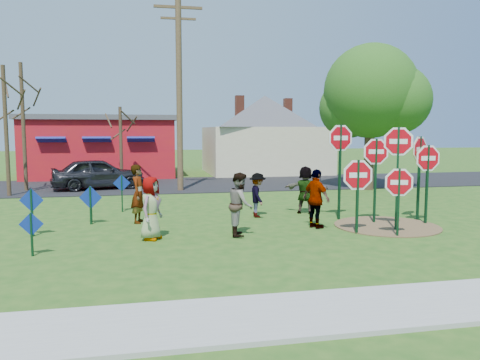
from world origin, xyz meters
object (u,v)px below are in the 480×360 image
at_px(stop_sign_c, 398,154).
at_px(person_a, 151,208).
at_px(leafy_tree, 373,96).
at_px(stop_sign_a, 358,181).
at_px(utility_pole, 179,89).
at_px(person_b, 138,194).
at_px(suv, 98,173).
at_px(stop_sign_d, 420,157).
at_px(stop_sign_b, 340,147).

distance_m(stop_sign_c, person_a, 7.27).
bearing_deg(leafy_tree, stop_sign_a, -119.11).
bearing_deg(utility_pole, person_b, -103.79).
bearing_deg(stop_sign_a, suv, 129.08).
bearing_deg(suv, stop_sign_c, -153.59).
height_order(stop_sign_d, suv, stop_sign_d).
bearing_deg(suv, utility_pole, -121.21).
relative_size(person_a, person_b, 0.92).
xyz_separation_m(stop_sign_b, person_a, (-6.19, -1.73, -1.54)).
relative_size(stop_sign_a, stop_sign_c, 0.71).
relative_size(stop_sign_c, leafy_tree, 0.44).
relative_size(stop_sign_b, person_a, 1.92).
bearing_deg(stop_sign_a, stop_sign_d, 32.08).
distance_m(stop_sign_a, stop_sign_c, 1.53).
bearing_deg(leafy_tree, suv, 168.43).
distance_m(person_b, suv, 9.42).
relative_size(stop_sign_c, utility_pole, 0.34).
bearing_deg(person_b, stop_sign_a, -99.03).
relative_size(stop_sign_c, person_b, 1.71).
bearing_deg(utility_pole, stop_sign_b, -61.59).
xyz_separation_m(stop_sign_a, stop_sign_c, (1.33, 0.18, 0.73)).
relative_size(person_a, leafy_tree, 0.24).
distance_m(person_a, leafy_tree, 14.63).
distance_m(stop_sign_a, utility_pole, 12.01).
bearing_deg(stop_sign_a, stop_sign_b, 84.55).
bearing_deg(person_a, utility_pole, 19.82).
distance_m(stop_sign_b, person_a, 6.61).
bearing_deg(stop_sign_d, stop_sign_a, 177.39).
height_order(stop_sign_b, person_b, stop_sign_b).
xyz_separation_m(stop_sign_d, person_b, (-9.02, 1.40, -1.17)).
relative_size(stop_sign_c, stop_sign_d, 1.10).
bearing_deg(person_b, leafy_tree, -44.35).
bearing_deg(person_a, stop_sign_a, -65.71).
xyz_separation_m(stop_sign_b, stop_sign_d, (2.48, -0.68, -0.30)).
xyz_separation_m(person_a, person_b, (-0.36, 2.46, 0.08)).
relative_size(stop_sign_b, stop_sign_c, 1.03).
bearing_deg(stop_sign_a, stop_sign_c, 12.53).
bearing_deg(utility_pole, suv, 161.22).
bearing_deg(stop_sign_b, stop_sign_a, -106.40).
xyz_separation_m(suv, leafy_tree, (13.43, -2.75, 3.83)).
height_order(stop_sign_c, person_a, stop_sign_c).
bearing_deg(stop_sign_c, stop_sign_d, 72.04).
xyz_separation_m(person_a, suv, (-2.44, 11.64, -0.05)).
bearing_deg(person_b, utility_pole, 2.30).
height_order(utility_pole, leafy_tree, utility_pole).
bearing_deg(stop_sign_c, person_b, -168.11).
height_order(stop_sign_d, leafy_tree, leafy_tree).
xyz_separation_m(stop_sign_b, person_b, (-6.54, 0.73, -1.47)).
height_order(stop_sign_c, stop_sign_d, stop_sign_c).
relative_size(suv, leafy_tree, 0.63).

